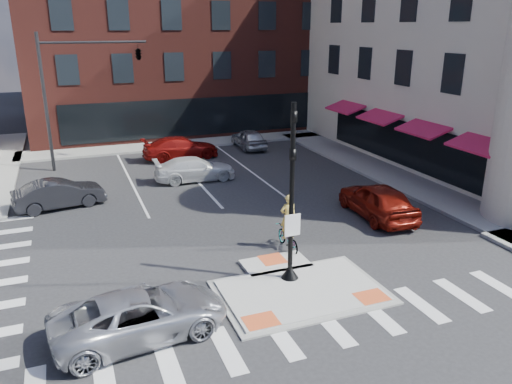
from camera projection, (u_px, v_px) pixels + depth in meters
name	position (u px, v px, depth m)	size (l,w,h in m)	color
ground	(295.00, 286.00, 16.76)	(120.00, 120.00, 0.00)	#28282B
refuge_island	(298.00, 288.00, 16.52)	(5.40, 4.65, 0.13)	gray
sidewalk_e	(388.00, 173.00, 29.28)	(3.00, 24.00, 0.15)	gray
sidewalk_n	(205.00, 142.00, 37.22)	(26.00, 3.00, 0.15)	gray
building_n	(171.00, 32.00, 43.61)	(24.40, 18.40, 15.50)	#55201A
building_far_left	(79.00, 55.00, 59.79)	(10.00, 12.00, 10.00)	slate
building_far_right	(182.00, 44.00, 65.70)	(12.00, 12.00, 12.00)	brown
signal_pole	(291.00, 217.00, 16.36)	(0.60, 0.60, 5.98)	black
mast_arm_signal	(114.00, 63.00, 29.52)	(6.10, 2.24, 8.00)	black
silver_suv	(141.00, 315.00, 13.87)	(2.26, 4.89, 1.36)	silver
red_sedan	(377.00, 200.00, 22.57)	(1.90, 4.72, 1.61)	maroon
white_pickup	(195.00, 169.00, 28.03)	(1.84, 4.53, 1.32)	silver
bg_car_dark	(59.00, 194.00, 23.80)	(1.45, 4.16, 1.37)	#26262B
bg_car_silver	(249.00, 139.00, 35.43)	(1.62, 4.02, 1.37)	silver
bg_car_red	(181.00, 148.00, 32.60)	(2.01, 4.93, 1.43)	maroon
cyclist	(288.00, 231.00, 19.35)	(0.65, 1.77, 2.22)	#3F3F44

